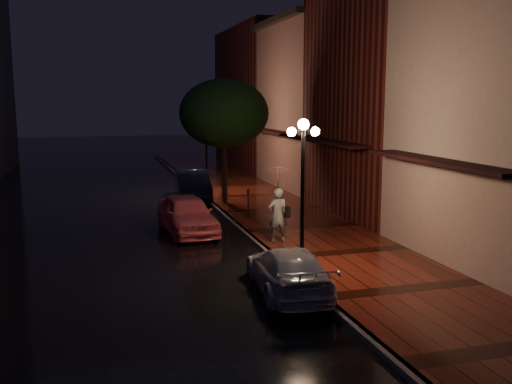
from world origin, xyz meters
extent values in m
plane|color=black|center=(0.00, 0.00, 0.00)|extent=(120.00, 120.00, 0.00)
cube|color=#41160B|center=(2.25, 0.00, 0.07)|extent=(4.50, 60.00, 0.15)
cube|color=#595451|center=(0.00, 0.00, 0.07)|extent=(0.25, 60.00, 0.15)
cube|color=#511914|center=(7.00, 2.00, 5.50)|extent=(5.00, 8.00, 11.00)
cube|color=#8C5951|center=(7.00, 10.00, 4.50)|extent=(5.00, 8.00, 9.00)
cube|color=#511914|center=(7.00, 20.00, 5.00)|extent=(5.00, 12.00, 10.00)
cylinder|color=black|center=(0.35, -5.00, 2.15)|extent=(0.12, 0.12, 4.00)
cylinder|color=black|center=(0.35, -5.00, 0.30)|extent=(0.36, 0.36, 0.30)
cube|color=black|center=(0.35, -5.00, 4.15)|extent=(0.70, 0.08, 0.08)
sphere|color=#E7C48B|center=(0.35, -5.00, 4.30)|extent=(0.32, 0.32, 0.32)
sphere|color=#E7C48B|center=(0.00, -5.00, 4.10)|extent=(0.26, 0.26, 0.26)
sphere|color=#E7C48B|center=(0.70, -5.00, 4.10)|extent=(0.26, 0.26, 0.26)
cylinder|color=black|center=(0.35, 9.00, 2.15)|extent=(0.12, 0.12, 4.00)
cylinder|color=black|center=(0.35, 9.00, 0.30)|extent=(0.36, 0.36, 0.30)
cube|color=black|center=(0.35, 9.00, 4.15)|extent=(0.70, 0.08, 0.08)
sphere|color=#E7C48B|center=(0.35, 9.00, 4.30)|extent=(0.32, 0.32, 0.32)
sphere|color=#E7C48B|center=(0.00, 9.00, 4.10)|extent=(0.26, 0.26, 0.26)
sphere|color=#E7C48B|center=(0.70, 9.00, 4.10)|extent=(0.26, 0.26, 0.26)
cylinder|color=black|center=(0.60, 6.00, 1.75)|extent=(0.28, 0.28, 3.20)
ellipsoid|color=black|center=(0.60, 6.00, 4.35)|extent=(4.16, 4.16, 3.20)
sphere|color=black|center=(1.30, 6.60, 3.75)|extent=(1.80, 1.80, 1.80)
sphere|color=black|center=(0.00, 5.30, 3.85)|extent=(1.80, 1.80, 1.80)
imported|color=#F1636C|center=(-2.04, 0.86, 0.73)|extent=(2.05, 4.40, 1.46)
imported|color=black|center=(-0.60, 7.90, 0.74)|extent=(1.95, 4.62, 1.48)
imported|color=#B5B6BE|center=(-0.60, -6.53, 0.60)|extent=(2.08, 4.29, 1.20)
imported|color=white|center=(0.60, -2.00, 1.09)|extent=(0.70, 0.47, 1.89)
imported|color=silver|center=(0.60, -2.00, 2.29)|extent=(1.10, 1.12, 1.01)
cylinder|color=black|center=(0.60, -2.00, 1.54)|extent=(0.02, 0.02, 1.51)
cube|color=black|center=(0.91, -2.05, 1.22)|extent=(0.15, 0.35, 0.38)
cylinder|color=black|center=(0.67, 2.03, 0.68)|extent=(0.06, 0.06, 1.05)
cube|color=black|center=(0.67, 2.03, 1.30)|extent=(0.13, 0.11, 0.21)
camera|label=1|loc=(-5.37, -20.01, 5.01)|focal=40.00mm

